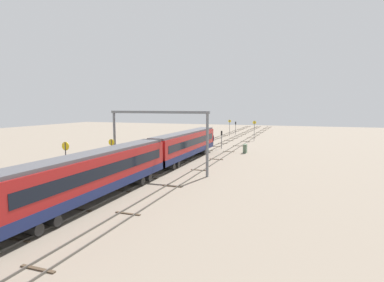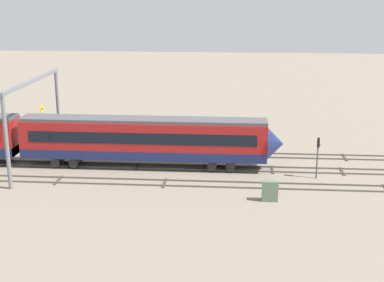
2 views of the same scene
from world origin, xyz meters
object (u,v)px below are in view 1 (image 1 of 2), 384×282
object	(u,v)px
speed_sign_near_foreground	(254,128)
speed_sign_mid_trackside	(66,158)
signal_light_trackside_approach	(236,126)
signal_light_trackside_departure	(222,137)
relay_cabinet	(245,149)
speed_sign_far_trackside	(230,126)
overhead_gantry	(158,128)
speed_sign_distant_end	(112,151)

from	to	relation	value
speed_sign_near_foreground	speed_sign_mid_trackside	size ratio (longest dim) A/B	1.01
signal_light_trackside_approach	signal_light_trackside_departure	bearing A→B (deg)	-173.41
speed_sign_mid_trackside	relay_cabinet	distance (m)	36.76
signal_light_trackside_departure	relay_cabinet	world-z (taller)	signal_light_trackside_departure
speed_sign_mid_trackside	signal_light_trackside_approach	bearing A→B (deg)	-3.28
speed_sign_far_trackside	signal_light_trackside_departure	distance (m)	29.75
overhead_gantry	relay_cabinet	distance (m)	24.67
overhead_gantry	signal_light_trackside_departure	size ratio (longest dim) A/B	3.76
speed_sign_near_foreground	signal_light_trackside_departure	distance (m)	18.08
speed_sign_near_foreground	speed_sign_far_trackside	world-z (taller)	speed_sign_near_foreground
signal_light_trackside_departure	speed_sign_distant_end	bearing A→B (deg)	163.45
overhead_gantry	speed_sign_near_foreground	xyz separation A→B (m)	(44.83, -6.70, -2.78)
overhead_gantry	signal_light_trackside_departure	bearing A→B (deg)	-4.52
overhead_gantry	speed_sign_distant_end	size ratio (longest dim) A/B	3.13
relay_cabinet	signal_light_trackside_departure	bearing A→B (deg)	51.91
signal_light_trackside_approach	signal_light_trackside_departure	world-z (taller)	signal_light_trackside_approach
speed_sign_distant_end	signal_light_trackside_approach	world-z (taller)	speed_sign_distant_end
signal_light_trackside_approach	relay_cabinet	distance (m)	41.22
speed_sign_distant_end	signal_light_trackside_departure	xyz separation A→B (m)	(29.04, -8.63, -0.47)
signal_light_trackside_approach	relay_cabinet	xyz separation A→B (m)	(-39.94, -10.04, -1.90)
signal_light_trackside_approach	speed_sign_mid_trackside	bearing A→B (deg)	176.72
overhead_gantry	speed_sign_far_trackside	world-z (taller)	overhead_gantry
speed_sign_distant_end	signal_light_trackside_departure	bearing A→B (deg)	-16.55
speed_sign_mid_trackside	signal_light_trackside_approach	world-z (taller)	speed_sign_mid_trackside
relay_cabinet	signal_light_trackside_approach	bearing A→B (deg)	14.11
speed_sign_far_trackside	signal_light_trackside_approach	size ratio (longest dim) A/B	1.20
overhead_gantry	speed_sign_far_trackside	size ratio (longest dim) A/B	2.91
speed_sign_mid_trackside	speed_sign_far_trackside	distance (m)	67.91
speed_sign_near_foreground	speed_sign_mid_trackside	bearing A→B (deg)	167.08
speed_sign_near_foreground	speed_sign_far_trackside	xyz separation A→B (m)	(11.88, 9.31, -0.24)
overhead_gantry	signal_light_trackside_approach	size ratio (longest dim) A/B	3.48
speed_sign_distant_end	relay_cabinet	size ratio (longest dim) A/B	2.68
signal_light_trackside_approach	signal_light_trackside_departure	size ratio (longest dim) A/B	1.08
speed_sign_near_foreground	speed_sign_far_trackside	size ratio (longest dim) A/B	1.07
speed_sign_mid_trackside	speed_sign_far_trackside	size ratio (longest dim) A/B	1.06
speed_sign_near_foreground	signal_light_trackside_approach	bearing A→B (deg)	25.84
speed_sign_far_trackside	relay_cabinet	world-z (taller)	speed_sign_far_trackside
speed_sign_near_foreground	speed_sign_mid_trackside	xyz separation A→B (m)	(-55.94, 12.83, 0.02)
speed_sign_far_trackside	speed_sign_distant_end	world-z (taller)	speed_sign_far_trackside
overhead_gantry	speed_sign_mid_trackside	distance (m)	12.99
overhead_gantry	speed_sign_far_trackside	bearing A→B (deg)	2.64
speed_sign_far_trackside	signal_light_trackside_departure	size ratio (longest dim) A/B	1.29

